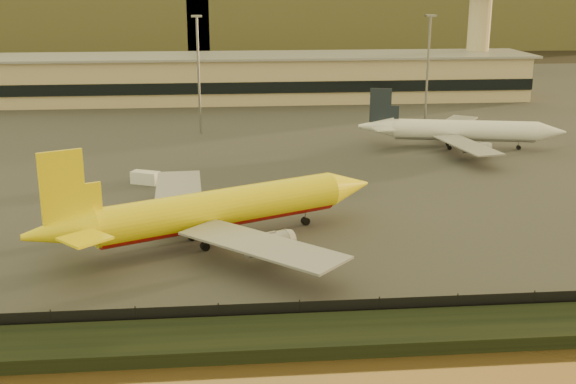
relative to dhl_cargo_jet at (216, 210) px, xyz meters
name	(u,v)px	position (x,y,z in m)	size (l,w,h in m)	color
ground	(271,273)	(6.28, -10.71, -4.48)	(900.00, 900.00, 0.00)	black
embankment	(283,337)	(6.28, -27.71, -3.78)	(320.00, 7.00, 1.40)	black
tarmac	(244,120)	(6.28, 84.29, -4.38)	(320.00, 220.00, 0.20)	#2D2D2D
perimeter_fence	(280,313)	(6.28, -23.71, -3.18)	(300.00, 0.05, 2.20)	black
terminal_building	(188,79)	(-8.24, 114.84, 1.77)	(202.00, 25.00, 12.60)	tan
control_tower	(480,20)	(76.28, 120.29, 17.19)	(11.20, 11.20, 35.50)	tan
apron_light_masts	(316,64)	(21.28, 64.29, 11.23)	(152.20, 12.20, 25.40)	slate
dhl_cargo_jet	(216,210)	(0.00, 0.00, 0.00)	(45.35, 42.98, 14.32)	yellow
white_narrowbody_jet	(461,131)	(48.70, 49.84, -0.76)	(40.78, 39.19, 11.78)	white
gse_vehicle_yellow	(275,192)	(8.98, 18.89, -3.44)	(3.72, 1.68, 1.68)	yellow
gse_vehicle_white	(145,178)	(-11.86, 28.87, -3.24)	(4.59, 2.07, 2.07)	white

